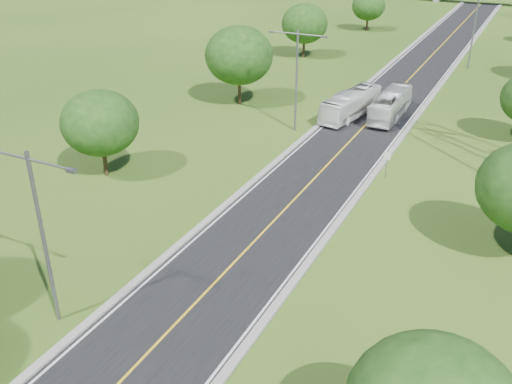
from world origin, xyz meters
TOP-DOWN VIEW (x-y plane):
  - ground at (0.00, 60.00)m, footprint 260.00×260.00m
  - road at (0.00, 66.00)m, footprint 8.00×150.00m
  - curb_left at (-4.25, 66.00)m, footprint 0.50×150.00m
  - curb_right at (4.25, 66.00)m, footprint 0.50×150.00m
  - speed_limit_sign at (5.20, 37.98)m, footprint 0.55×0.09m
  - streetlight_near_left at (-6.00, 12.00)m, footprint 5.90×0.25m
  - streetlight_mid_left at (-6.00, 45.00)m, footprint 5.90×0.25m
  - streetlight_far_right at (6.00, 78.00)m, footprint 5.90×0.25m
  - tree_lb at (-16.00, 28.00)m, footprint 6.30×6.30m
  - tree_lc at (-15.00, 50.00)m, footprint 7.56×7.56m
  - tree_ld at (-17.00, 74.00)m, footprint 6.72×6.72m
  - tree_le at (-14.50, 98.00)m, footprint 5.88×5.88m
  - bus_outbound at (1.58, 53.07)m, footprint 2.38×9.96m
  - bus_inbound at (-2.26, 51.34)m, footprint 3.95×10.30m

SIDE VIEW (x-z plane):
  - ground at x=0.00m, z-range 0.00..0.00m
  - road at x=0.00m, z-range 0.00..0.06m
  - curb_left at x=-4.25m, z-range 0.00..0.22m
  - curb_right at x=4.25m, z-range 0.00..0.22m
  - bus_outbound at x=1.58m, z-range 0.06..2.83m
  - bus_inbound at x=-2.26m, z-range 0.06..2.86m
  - speed_limit_sign at x=5.20m, z-range 0.40..2.80m
  - tree_le at x=-14.50m, z-range 0.91..7.75m
  - tree_lb at x=-16.00m, z-range 0.98..8.31m
  - tree_ld at x=-17.00m, z-range 1.05..8.86m
  - tree_lc at x=-15.00m, z-range 1.18..9.97m
  - streetlight_near_left at x=-6.00m, z-range 0.94..10.94m
  - streetlight_mid_left at x=-6.00m, z-range 0.94..10.94m
  - streetlight_far_right at x=6.00m, z-range 0.94..10.94m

